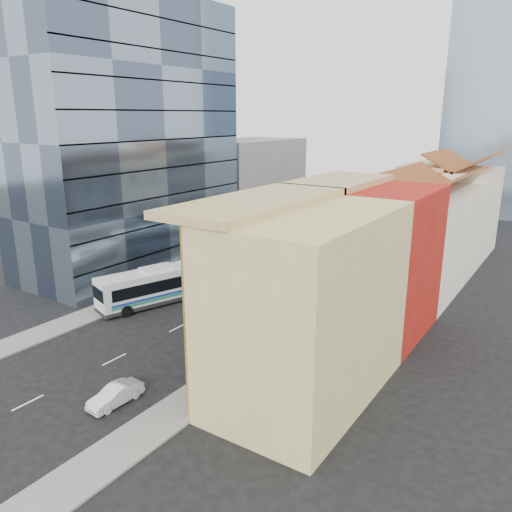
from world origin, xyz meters
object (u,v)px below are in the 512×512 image
Objects in this scene: bus_left_far at (267,258)px; bus_right at (315,275)px; shophouse_tan at (309,306)px; bus_left_near at (158,285)px; sedan_right at (115,395)px; office_tower at (127,138)px.

bus_right is at bearing -30.12° from bus_left_far.
shophouse_tan reaches higher than bus_left_near.
sedan_right is (-9.28, -7.96, -5.39)m from shophouse_tan.
bus_left_near is 1.05× the size of bus_right.
bus_left_near reaches higher than bus_left_far.
bus_left_far is (15.00, 6.19, -13.21)m from office_tower.
bus_left_near is (-19.50, 6.24, -4.12)m from shophouse_tan.
bus_right is (11.00, 11.40, -0.08)m from bus_left_near.
bus_left_far is 28.96m from sedan_right.
bus_left_far is at bearing 94.06° from bus_left_near.
bus_right is (7.50, -2.55, 0.00)m from bus_left_far.
bus_left_near is at bearing 162.25° from shophouse_tan.
bus_right is 3.03× the size of sedan_right.
office_tower is 20.92m from bus_left_far.
shophouse_tan is 1.20× the size of bus_left_near.
bus_right is at bearing 91.21° from sedan_right.
office_tower is at bearing 137.64° from sedan_right.
bus_left_far is 3.02× the size of sedan_right.
shophouse_tan is 20.03m from bus_right.
bus_right is at bearing 115.73° from shophouse_tan.
bus_left_near is 17.54m from sedan_right.
shophouse_tan reaches higher than sedan_right.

